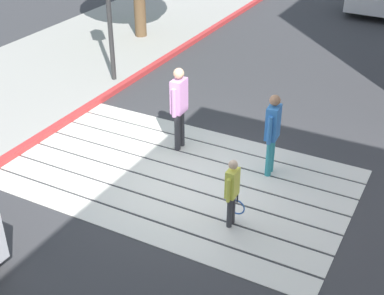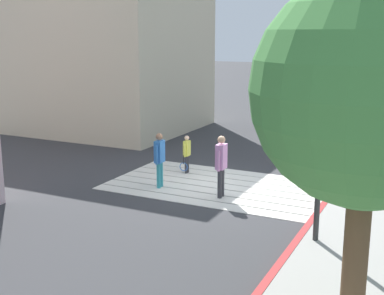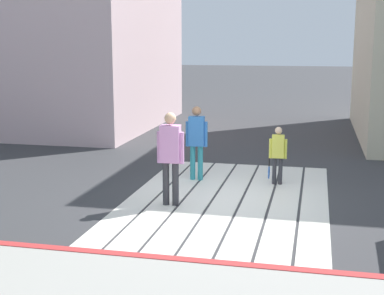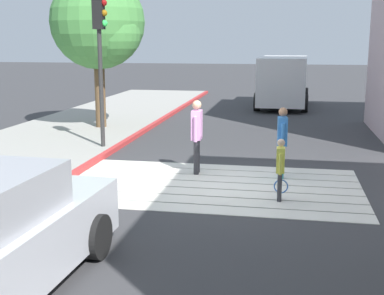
# 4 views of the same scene
# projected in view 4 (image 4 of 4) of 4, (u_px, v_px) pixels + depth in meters

# --- Properties ---
(ground_plane) EXTENTS (120.00, 120.00, 0.00)m
(ground_plane) POSITION_uv_depth(u_px,v_px,m) (211.00, 185.00, 11.21)
(ground_plane) COLOR #38383A
(crosswalk_stripes) EXTENTS (6.40, 3.80, 0.01)m
(crosswalk_stripes) POSITION_uv_depth(u_px,v_px,m) (211.00, 185.00, 11.21)
(crosswalk_stripes) COLOR silver
(crosswalk_stripes) RESTS_ON ground
(curb_painted) EXTENTS (0.16, 40.00, 0.13)m
(curb_painted) POSITION_uv_depth(u_px,v_px,m) (71.00, 176.00, 11.78)
(curb_painted) COLOR #BC3333
(curb_painted) RESTS_ON ground
(van_down_street) EXTENTS (2.49, 5.26, 2.35)m
(van_down_street) POSITION_uv_depth(u_px,v_px,m) (283.00, 80.00, 24.19)
(van_down_street) COLOR silver
(van_down_street) RESTS_ON ground
(traffic_light_corner) EXTENTS (0.39, 0.28, 4.24)m
(traffic_light_corner) POSITION_uv_depth(u_px,v_px,m) (100.00, 43.00, 14.19)
(traffic_light_corner) COLOR #2D2D2D
(traffic_light_corner) RESTS_ON ground
(street_tree) EXTENTS (3.20, 3.20, 5.32)m
(street_tree) POSITION_uv_depth(u_px,v_px,m) (100.00, 24.00, 17.37)
(street_tree) COLOR brown
(street_tree) RESTS_ON ground
(pedestrian_adult_lead) EXTENTS (0.23, 0.48, 1.63)m
(pedestrian_adult_lead) POSITION_uv_depth(u_px,v_px,m) (282.00, 137.00, 11.63)
(pedestrian_adult_lead) COLOR teal
(pedestrian_adult_lead) RESTS_ON ground
(pedestrian_adult_trailing) EXTENTS (0.23, 0.51, 1.74)m
(pedestrian_adult_trailing) POSITION_uv_depth(u_px,v_px,m) (197.00, 131.00, 12.02)
(pedestrian_adult_trailing) COLOR #333338
(pedestrian_adult_trailing) RESTS_ON ground
(pedestrian_child_with_racket) EXTENTS (0.28, 0.38, 1.24)m
(pedestrian_child_with_racket) POSITION_uv_depth(u_px,v_px,m) (280.00, 167.00, 9.99)
(pedestrian_child_with_racket) COLOR #333338
(pedestrian_child_with_racket) RESTS_ON ground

